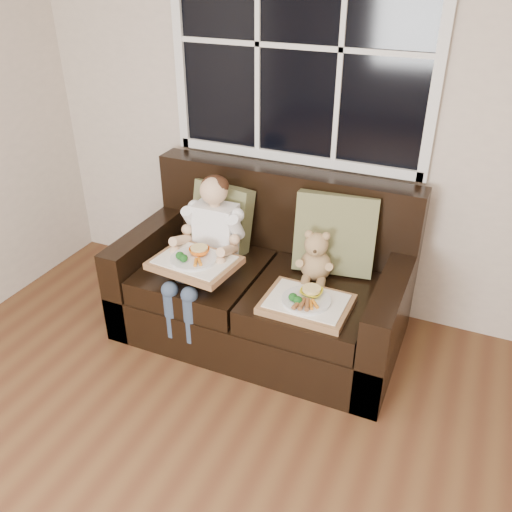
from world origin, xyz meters
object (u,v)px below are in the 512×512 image
at_px(child, 209,238).
at_px(tray_right, 307,302).
at_px(loveseat, 265,286).
at_px(tray_left, 195,261).
at_px(teddy_bear, 315,260).

height_order(child, tray_right, child).
distance_m(loveseat, tray_left, 0.51).
distance_m(loveseat, tray_right, 0.51).
distance_m(child, tray_left, 0.19).
relative_size(child, teddy_bear, 2.57).
bearing_deg(tray_left, child, 97.90).
bearing_deg(loveseat, teddy_bear, -1.52).
bearing_deg(child, tray_left, -88.21).
xyz_separation_m(teddy_bear, tray_right, (0.05, -0.29, -0.10)).
height_order(loveseat, child, child).
xyz_separation_m(loveseat, teddy_bear, (0.32, -0.01, 0.27)).
relative_size(teddy_bear, tray_left, 0.64).
relative_size(child, tray_right, 1.77).
height_order(child, tray_left, child).
bearing_deg(tray_left, loveseat, 49.92).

